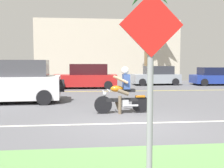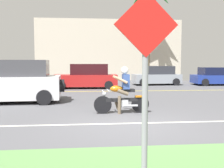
{
  "view_description": "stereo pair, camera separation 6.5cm",
  "coord_description": "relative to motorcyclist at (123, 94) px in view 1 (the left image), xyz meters",
  "views": [
    {
      "loc": [
        -1.31,
        -7.46,
        1.78
      ],
      "look_at": [
        -0.08,
        4.41,
        0.81
      ],
      "focal_mm": 42.51,
      "sensor_mm": 36.0,
      "label": 1
    },
    {
      "loc": [
        -1.25,
        -7.47,
        1.78
      ],
      "look_at": [
        -0.08,
        4.41,
        0.81
      ],
      "focal_mm": 42.51,
      "sensor_mm": 36.0,
      "label": 2
    }
  ],
  "objects": [
    {
      "name": "suv_nearby",
      "position": [
        -4.62,
        3.02,
        0.23
      ],
      "size": [
        4.66,
        2.38,
        1.9
      ],
      "color": "silver",
      "rests_on": "ground"
    },
    {
      "name": "parked_car_3",
      "position": [
        9.15,
        10.99,
        -0.03
      ],
      "size": [
        4.02,
        2.1,
        1.41
      ],
      "color": "navy",
      "rests_on": "ground"
    },
    {
      "name": "parked_car_1",
      "position": [
        -1.21,
        9.31,
        0.09
      ],
      "size": [
        4.43,
        1.98,
        1.69
      ],
      "color": "#AD1E1E",
      "rests_on": "ground"
    },
    {
      "name": "lane_line_near",
      "position": [
        -0.01,
        -1.59,
        -0.69
      ],
      "size": [
        50.4,
        0.12,
        0.01
      ],
      "primitive_type": "cube",
      "color": "silver",
      "rests_on": "ground"
    },
    {
      "name": "lane_line_far",
      "position": [
        -0.01,
        7.2,
        -0.69
      ],
      "size": [
        50.4,
        0.12,
        0.01
      ],
      "primitive_type": "cube",
      "color": "yellow",
      "rests_on": "ground"
    },
    {
      "name": "motorcyclist",
      "position": [
        0.0,
        0.0,
        0.0
      ],
      "size": [
        1.96,
        0.64,
        1.64
      ],
      "color": "black",
      "rests_on": "ground"
    },
    {
      "name": "parked_car_2",
      "position": [
        4.43,
        11.63,
        0.01
      ],
      "size": [
        3.81,
        2.06,
        1.51
      ],
      "color": "#8C939E",
      "rests_on": "ground"
    },
    {
      "name": "building_far",
      "position": [
        1.12,
        19.31,
        2.36
      ],
      "size": [
        14.68,
        4.0,
        6.1
      ],
      "primitive_type": "cube",
      "color": "beige",
      "rests_on": "ground"
    },
    {
      "name": "ground",
      "position": [
        -0.01,
        1.31,
        -0.71
      ],
      "size": [
        56.0,
        30.0,
        0.04
      ],
      "primitive_type": "cube",
      "color": "#545459"
    },
    {
      "name": "street_sign",
      "position": [
        -0.69,
        -6.63,
        0.8
      ],
      "size": [
        0.62,
        0.06,
        2.45
      ],
      "color": "gray",
      "rests_on": "ground"
    }
  ]
}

